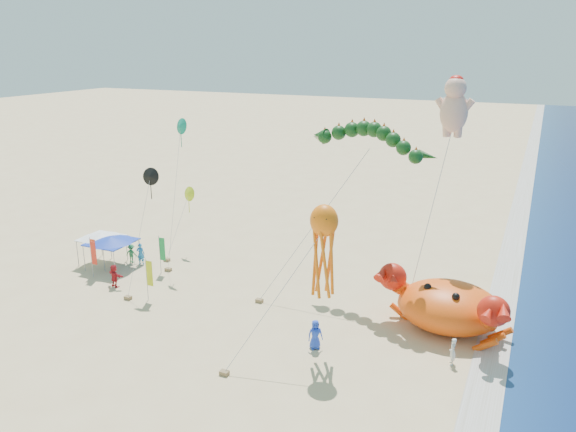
% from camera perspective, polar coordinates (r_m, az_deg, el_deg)
% --- Properties ---
extents(ground, '(320.00, 320.00, 0.00)m').
position_cam_1_polar(ground, '(38.36, 1.52, -10.50)').
color(ground, '#D1B784').
rests_on(ground, ground).
extents(foam_strip, '(320.00, 320.00, 0.00)m').
position_cam_1_polar(foam_strip, '(36.06, 19.89, -13.52)').
color(foam_strip, silver).
rests_on(foam_strip, ground).
extents(crab_inflatable, '(8.92, 7.45, 3.91)m').
position_cam_1_polar(crab_inflatable, '(37.81, 16.01, -8.72)').
color(crab_inflatable, '#FF520D').
rests_on(crab_inflatable, ground).
extents(dragon_kite, '(11.06, 7.26, 12.26)m').
position_cam_1_polar(dragon_kite, '(39.70, 8.11, 7.40)').
color(dragon_kite, '#0F3711').
rests_on(dragon_kite, ground).
extents(cherub_kite, '(2.51, 6.73, 15.76)m').
position_cam_1_polar(cherub_kite, '(40.79, 16.53, 10.73)').
color(cherub_kite, '#FAB598').
rests_on(cherub_kite, ground).
extents(octopus_kite, '(5.10, 5.58, 9.19)m').
position_cam_1_polar(octopus_kite, '(31.98, 3.59, -2.85)').
color(octopus_kite, orange).
rests_on(octopus_kite, ground).
extents(canopy_blue, '(3.71, 3.71, 2.71)m').
position_cam_1_polar(canopy_blue, '(48.15, -17.54, -2.30)').
color(canopy_blue, gray).
rests_on(canopy_blue, ground).
extents(canopy_white, '(3.34, 3.34, 2.71)m').
position_cam_1_polar(canopy_white, '(49.39, -18.47, -1.91)').
color(canopy_white, gray).
rests_on(canopy_white, ground).
extents(feather_flags, '(7.51, 4.51, 3.20)m').
position_cam_1_polar(feather_flags, '(45.22, -16.34, -4.03)').
color(feather_flags, gray).
rests_on(feather_flags, ground).
extents(beachgoers, '(28.07, 7.56, 1.86)m').
position_cam_1_polar(beachgoers, '(42.41, -10.76, -6.69)').
color(beachgoers, silver).
rests_on(beachgoers, ground).
extents(small_kites, '(3.40, 11.00, 12.17)m').
position_cam_1_polar(small_kites, '(45.72, -11.60, 3.84)').
color(small_kites, black).
rests_on(small_kites, ground).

